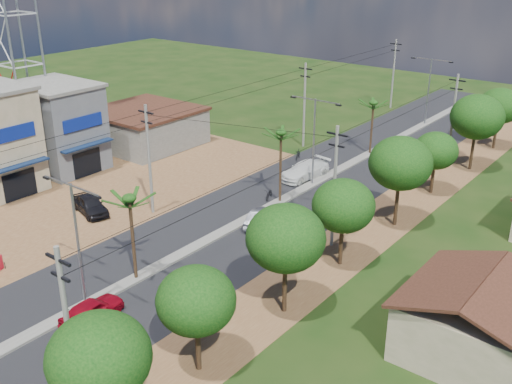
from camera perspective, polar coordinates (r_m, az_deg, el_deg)
ground at (r=38.19m, az=-15.87°, el=-10.46°), size 160.00×160.00×0.00m
road at (r=47.11m, az=-1.28°, el=-2.91°), size 12.00×110.00×0.04m
median at (r=49.23m, az=0.93°, el=-1.65°), size 1.00×90.00×0.18m
dirt_lot_west at (r=53.32m, az=-18.80°, el=-1.05°), size 18.00×46.00×0.04m
dirt_shoulder_east at (r=42.82m, az=7.63°, el=-5.89°), size 5.00×90.00×0.03m
shophouse_grey at (r=60.61m, az=-18.37°, el=5.97°), size 9.00×6.40×8.30m
low_shed at (r=66.28m, az=-10.56°, el=6.12°), size 10.40×10.40×3.95m
house_east_near at (r=33.85m, az=20.52°, el=-10.92°), size 7.60×7.50×4.60m
tree_east_a at (r=26.37m, az=-14.71°, el=-15.02°), size 4.40×4.40×6.37m
tree_east_b at (r=29.89m, az=-5.73°, el=-10.26°), size 4.00×4.00×5.83m
tree_east_c at (r=33.99m, az=2.85°, el=-4.41°), size 4.60×4.60×6.83m
tree_east_d at (r=39.75m, az=8.32°, el=-1.32°), size 4.20×4.20×6.13m
tree_east_e at (r=46.09m, az=13.60°, el=2.67°), size 4.80×4.80×7.14m
tree_east_f at (r=53.65m, az=16.75°, el=3.79°), size 3.80×3.80×5.52m
tree_east_g at (r=60.38m, az=20.32°, el=6.72°), size 5.00×5.00×7.38m
tree_east_h at (r=68.07m, az=22.21°, el=7.59°), size 4.40×4.40×6.52m
palm_median_near at (r=37.74m, az=-11.95°, el=-0.93°), size 2.00×2.00×6.15m
palm_median_mid at (r=48.69m, az=2.39°, el=5.36°), size 2.00×2.00×6.55m
palm_median_far at (r=62.12m, az=11.12°, el=8.13°), size 2.00×2.00×5.85m
streetlight_near at (r=35.88m, az=-16.68°, el=-4.02°), size 5.10×0.18×8.00m
streetlight_mid at (r=52.99m, az=5.55°, el=5.45°), size 5.10×0.18×8.00m
streetlight_far at (r=74.69m, az=16.14°, el=9.69°), size 5.10×0.18×8.00m
utility_pole_w_b at (r=47.84m, az=-10.15°, el=3.27°), size 1.60×0.24×9.00m
utility_pole_w_c at (r=63.95m, az=4.64°, el=8.42°), size 1.60×0.24×9.00m
utility_pole_w_d at (r=81.92m, az=12.96°, el=11.05°), size 1.60×0.24×9.00m
utility_pole_e_a at (r=27.58m, az=-17.41°, el=-12.81°), size 1.60×0.24×9.00m
utility_pole_e_b at (r=42.06m, az=7.49°, el=0.71°), size 1.60×0.24×9.00m
utility_pole_e_c at (r=61.20m, az=18.23°, el=6.72°), size 1.60×0.24×9.00m
car_red_near at (r=36.46m, az=-15.36°, el=-10.84°), size 1.83×4.07×1.36m
car_silver_mid at (r=46.29m, az=0.49°, el=-2.50°), size 2.53×4.28×1.33m
car_white_far at (r=55.84m, az=4.66°, el=2.03°), size 2.97×5.62×1.55m
car_parked_dark at (r=50.22m, az=-15.51°, el=-1.19°), size 4.72×2.94×1.50m
moto_rider_east at (r=36.10m, az=-17.49°, el=-11.81°), size 1.28×2.04×1.01m
moto_rider_west_a at (r=51.27m, az=1.26°, el=-0.19°), size 1.25×1.85×0.92m
moto_rider_west_b at (r=60.91m, az=4.01°, el=3.56°), size 1.09×1.79×1.04m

